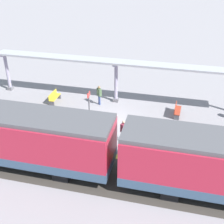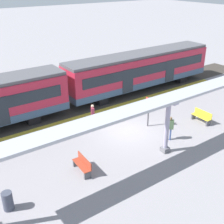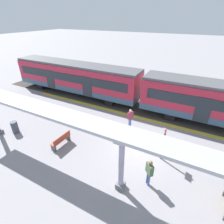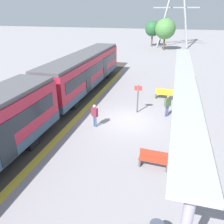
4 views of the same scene
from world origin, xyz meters
The scene contains 11 objects.
ground_plane centered at (0.00, 0.00, 0.00)m, with size 176.00×176.00×0.00m, color gray.
tactile_edge_strip centered at (-3.68, 0.00, 0.00)m, with size 0.46×26.28×0.01m, color gold.
trackbed centered at (-5.51, 0.00, 0.00)m, with size 3.20×38.28×0.01m, color #38332D.
canopy_pillar_second centered at (3.46, 0.20, 1.72)m, with size 1.10×0.44×3.39m.
canopy_pillar_third centered at (3.46, 10.00, 1.72)m, with size 1.10×0.44×3.39m.
canopy_beam centered at (3.46, 0.00, 3.47)m, with size 1.20×20.81×0.16m, color #A8AAB2.
bench_near_end centered at (2.30, -4.83, 0.44)m, with size 1.52×0.52×0.86m.
bench_mid_platform centered at (2.17, 5.17, 0.44)m, with size 1.51×0.46×0.86m.
platform_info_sign centered at (0.39, 1.55, 1.33)m, with size 0.56×0.10×2.20m.
passenger_waiting_near_edge centered at (-1.96, -1.54, 1.00)m, with size 0.50×0.38×1.59m.
passenger_by_the_benches centered at (2.61, 1.39, 1.04)m, with size 0.50×0.49×1.66m.
Camera 1 is at (-17.51, -4.48, 11.33)m, focal length 46.35 mm.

